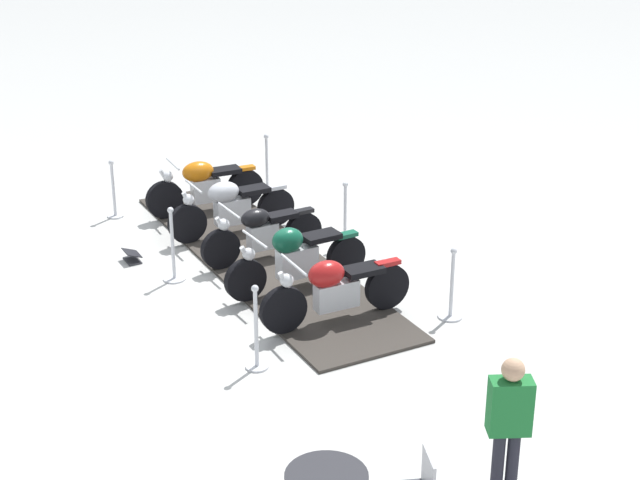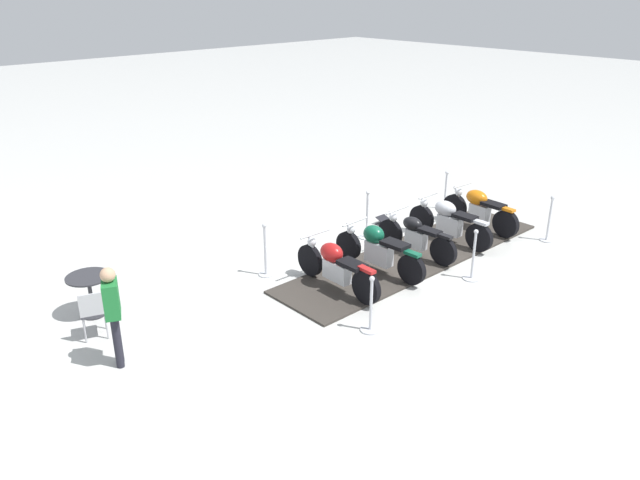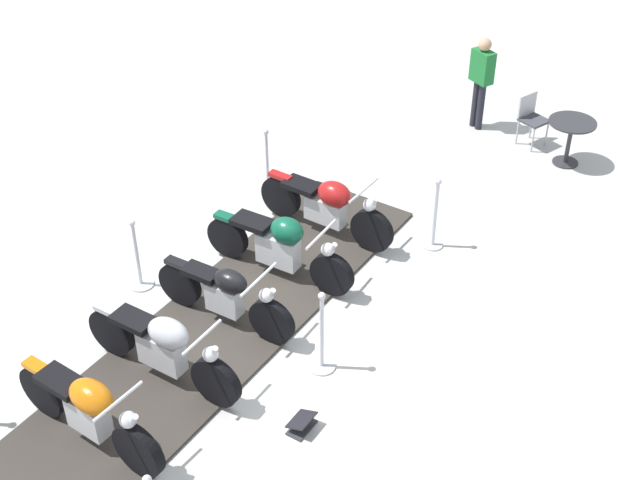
% 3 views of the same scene
% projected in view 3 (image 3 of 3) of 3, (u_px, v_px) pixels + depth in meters
% --- Properties ---
extents(ground_plane, '(80.00, 80.00, 0.00)m').
position_uv_depth(ground_plane, '(226.00, 323.00, 10.95)').
color(ground_plane, silver).
extents(display_platform, '(6.86, 1.80, 0.04)m').
position_uv_depth(display_platform, '(226.00, 322.00, 10.94)').
color(display_platform, '#38332D').
rests_on(display_platform, ground_plane).
extents(motorcycle_copper, '(0.66, 2.10, 0.94)m').
position_uv_depth(motorcycle_copper, '(89.00, 410.00, 9.05)').
color(motorcycle_copper, black).
rests_on(motorcycle_copper, display_platform).
extents(motorcycle_chrome, '(0.65, 2.19, 0.93)m').
position_uv_depth(motorcycle_chrome, '(163.00, 346.00, 9.84)').
color(motorcycle_chrome, black).
rests_on(motorcycle_chrome, display_platform).
extents(motorcycle_black, '(0.73, 2.01, 0.90)m').
position_uv_depth(motorcycle_black, '(226.00, 294.00, 10.66)').
color(motorcycle_black, black).
rests_on(motorcycle_black, display_platform).
extents(motorcycle_forest, '(0.72, 2.25, 0.93)m').
position_uv_depth(motorcycle_forest, '(280.00, 245.00, 11.42)').
color(motorcycle_forest, black).
rests_on(motorcycle_forest, display_platform).
extents(motorcycle_maroon, '(0.73, 2.20, 0.94)m').
position_uv_depth(motorcycle_maroon, '(327.00, 205.00, 12.20)').
color(motorcycle_maroon, black).
rests_on(motorcycle_maroon, display_platform).
extents(stanchion_left_mid, '(0.35, 0.35, 1.05)m').
position_uv_depth(stanchion_left_mid, '(139.00, 266.00, 11.39)').
color(stanchion_left_mid, silver).
rests_on(stanchion_left_mid, ground_plane).
extents(stanchion_right_rear, '(0.29, 0.29, 1.11)m').
position_uv_depth(stanchion_right_rear, '(435.00, 223.00, 12.06)').
color(stanchion_right_rear, silver).
rests_on(stanchion_right_rear, ground_plane).
extents(stanchion_right_mid, '(0.34, 0.34, 1.13)m').
position_uv_depth(stanchion_right_mid, '(322.00, 344.00, 10.11)').
color(stanchion_right_mid, silver).
rests_on(stanchion_right_mid, ground_plane).
extents(stanchion_left_rear, '(0.34, 0.34, 1.02)m').
position_uv_depth(stanchion_left_rear, '(267.00, 170.00, 13.37)').
color(stanchion_left_rear, silver).
rests_on(stanchion_left_rear, ground_plane).
extents(info_placard, '(0.35, 0.24, 0.19)m').
position_uv_depth(info_placard, '(302.00, 424.00, 9.50)').
color(info_placard, '#333338').
rests_on(info_placard, ground_plane).
extents(cafe_table, '(0.76, 0.76, 0.76)m').
position_uv_depth(cafe_table, '(571.00, 132.00, 13.82)').
color(cafe_table, '#2D2D33').
rests_on(cafe_table, ground_plane).
extents(cafe_chair_near_table, '(0.52, 0.52, 0.87)m').
position_uv_depth(cafe_chair_near_table, '(531.00, 116.00, 14.38)').
color(cafe_chair_near_table, '#B7B7BC').
rests_on(cafe_chair_near_table, ground_plane).
extents(bystander_person, '(0.37, 0.46, 1.64)m').
position_uv_depth(bystander_person, '(481.00, 75.00, 14.57)').
color(bystander_person, '#23232D').
rests_on(bystander_person, ground_plane).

